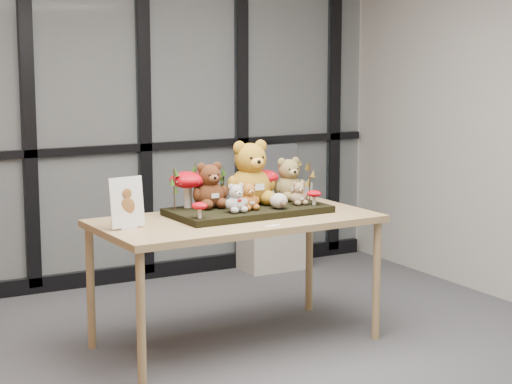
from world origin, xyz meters
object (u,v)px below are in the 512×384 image
plush_cream_hedgehog (279,200)px  mushroom_front_right (314,197)px  bear_tan_back (288,177)px  bear_beige_small (299,192)px  cabinet (274,226)px  bear_white_bow (236,196)px  mushroom_back_left (188,188)px  mushroom_back_right (263,184)px  bear_small_yellow (248,195)px  display_table (236,228)px  bear_pooh_yellow (250,169)px  diorama_tray (248,210)px  mushroom_front_left (200,209)px  bear_brown_medium (209,183)px  sign_holder (127,205)px  monitor (273,163)px

plush_cream_hedgehog → mushroom_front_right: (0.26, 0.01, -0.00)m
bear_tan_back → bear_beige_small: bear_tan_back is taller
bear_beige_small → cabinet: bear_beige_small is taller
bear_white_bow → mushroom_back_left: size_ratio=0.78×
mushroom_back_right → mushroom_front_right: bearing=-50.4°
bear_white_bow → plush_cream_hedgehog: 0.29m
bear_small_yellow → bear_white_bow: size_ratio=0.96×
display_table → bear_beige_small: bear_beige_small is taller
display_table → mushroom_back_left: bearing=129.8°
display_table → bear_pooh_yellow: bearing=39.5°
bear_small_yellow → plush_cream_hedgehog: size_ratio=1.74×
bear_beige_small → mushroom_back_left: 0.70m
bear_beige_small → cabinet: 1.81m
diorama_tray → bear_pooh_yellow: bear_pooh_yellow is taller
bear_white_bow → mushroom_back_left: mushroom_back_left is taller
mushroom_front_left → mushroom_front_right: bearing=4.4°
bear_brown_medium → sign_holder: (-0.61, -0.18, -0.06)m
cabinet → bear_tan_back: bearing=-116.4°
display_table → bear_pooh_yellow: (0.19, 0.17, 0.33)m
bear_brown_medium → diorama_tray: bearing=-28.2°
bear_tan_back → bear_white_bow: bear_tan_back is taller
mushroom_back_right → monitor: mushroom_back_right is taller
mushroom_front_left → bear_pooh_yellow: bearing=30.7°
diorama_tray → mushroom_front_right: 0.43m
bear_beige_small → mushroom_front_right: size_ratio=1.59×
bear_tan_back → mushroom_front_right: bear_tan_back is taller
bear_brown_medium → bear_tan_back: bearing=-0.7°
diorama_tray → bear_brown_medium: bear_brown_medium is taller
plush_cream_hedgehog → mushroom_front_right: plush_cream_hedgehog is taller
plush_cream_hedgehog → sign_holder: sign_holder is taller
mushroom_back_right → bear_beige_small: bearing=-57.0°
mushroom_back_left → monitor: (1.38, 1.35, -0.09)m
bear_tan_back → bear_beige_small: size_ratio=1.87×
bear_tan_back → mushroom_front_left: size_ratio=2.89×
bear_small_yellow → mushroom_front_right: (0.44, -0.05, -0.04)m
bear_pooh_yellow → bear_small_yellow: 0.25m
mushroom_back_right → monitor: (0.86, 1.37, -0.08)m
bear_pooh_yellow → display_table: bearing=-140.5°
bear_small_yellow → sign_holder: sign_holder is taller
bear_pooh_yellow → bear_white_bow: bear_pooh_yellow is taller
display_table → bear_white_bow: (-0.02, -0.05, 0.20)m
diorama_tray → sign_holder: (-0.83, -0.07, 0.12)m
monitor → bear_white_bow: bearing=-126.2°
display_table → bear_white_bow: bearing=-117.0°
bear_pooh_yellow → bear_small_yellow: (-0.11, -0.18, -0.13)m
bear_brown_medium → mushroom_back_right: bear_brown_medium is taller
bear_brown_medium → plush_cream_hedgehog: size_ratio=2.92×
cabinet → bear_beige_small: bearing=-114.8°
plush_cream_hedgehog → diorama_tray: bearing=133.8°
diorama_tray → monitor: size_ratio=2.26×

